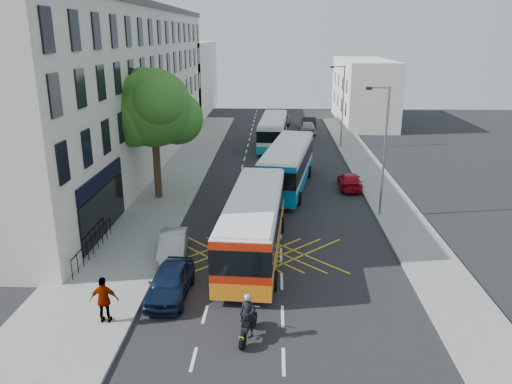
# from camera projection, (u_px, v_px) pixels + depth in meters

# --- Properties ---
(ground) EXTENTS (120.00, 120.00, 0.00)m
(ground) POSITION_uv_depth(u_px,v_px,m) (283.00, 316.00, 20.45)
(ground) COLOR black
(ground) RESTS_ON ground
(pavement_left) EXTENTS (5.00, 70.00, 0.15)m
(pavement_left) POSITION_uv_depth(u_px,v_px,m) (159.00, 198.00, 35.03)
(pavement_left) COLOR gray
(pavement_left) RESTS_ON ground
(pavement_right) EXTENTS (3.00, 70.00, 0.15)m
(pavement_right) POSITION_uv_depth(u_px,v_px,m) (388.00, 200.00, 34.44)
(pavement_right) COLOR gray
(pavement_right) RESTS_ON ground
(terrace_main) EXTENTS (8.30, 45.00, 13.50)m
(terrace_main) POSITION_uv_depth(u_px,v_px,m) (115.00, 87.00, 42.26)
(terrace_main) COLOR beige
(terrace_main) RESTS_ON ground
(terrace_far) EXTENTS (8.00, 20.00, 10.00)m
(terrace_far) POSITION_uv_depth(u_px,v_px,m) (181.00, 78.00, 71.85)
(terrace_far) COLOR silver
(terrace_far) RESTS_ON ground
(building_right) EXTENTS (6.00, 18.00, 8.00)m
(building_right) POSITION_uv_depth(u_px,v_px,m) (363.00, 91.00, 64.57)
(building_right) COLOR silver
(building_right) RESTS_ON ground
(street_tree) EXTENTS (6.30, 5.70, 8.80)m
(street_tree) POSITION_uv_depth(u_px,v_px,m) (153.00, 109.00, 33.12)
(street_tree) COLOR #382619
(street_tree) RESTS_ON pavement_left
(lamp_near) EXTENTS (1.45, 0.15, 8.00)m
(lamp_near) POSITION_uv_depth(u_px,v_px,m) (383.00, 145.00, 30.26)
(lamp_near) COLOR slate
(lamp_near) RESTS_ON pavement_right
(lamp_far) EXTENTS (1.45, 0.15, 8.00)m
(lamp_far) POSITION_uv_depth(u_px,v_px,m) (342.00, 102.00, 49.32)
(lamp_far) COLOR slate
(lamp_far) RESTS_ON pavement_right
(railings) EXTENTS (0.08, 5.60, 1.14)m
(railings) POSITION_uv_depth(u_px,v_px,m) (93.00, 244.00, 25.64)
(railings) COLOR black
(railings) RESTS_ON pavement_left
(bus_near) EXTENTS (3.32, 11.50, 3.20)m
(bus_near) POSITION_uv_depth(u_px,v_px,m) (254.00, 224.00, 25.77)
(bus_near) COLOR silver
(bus_near) RESTS_ON ground
(bus_mid) EXTENTS (4.51, 11.92, 3.27)m
(bus_mid) POSITION_uv_depth(u_px,v_px,m) (288.00, 165.00, 37.06)
(bus_mid) COLOR silver
(bus_mid) RESTS_ON ground
(bus_far) EXTENTS (3.07, 10.82, 3.01)m
(bus_far) POSITION_uv_depth(u_px,v_px,m) (273.00, 131.00, 50.97)
(bus_far) COLOR silver
(bus_far) RESTS_ON ground
(motorbike) EXTENTS (0.78, 2.11, 1.90)m
(motorbike) POSITION_uv_depth(u_px,v_px,m) (248.00, 317.00, 18.70)
(motorbike) COLOR black
(motorbike) RESTS_ON ground
(parked_car_blue) EXTENTS (1.75, 4.15, 1.40)m
(parked_car_blue) POSITION_uv_depth(u_px,v_px,m) (170.00, 282.00, 21.79)
(parked_car_blue) COLOR #0D1935
(parked_car_blue) RESTS_ON ground
(parked_car_silver) EXTENTS (1.73, 3.95, 1.26)m
(parked_car_silver) POSITION_uv_depth(u_px,v_px,m) (173.00, 245.00, 25.78)
(parked_car_silver) COLOR #A5A7AD
(parked_car_silver) RESTS_ON ground
(red_hatchback) EXTENTS (1.81, 4.08, 1.16)m
(red_hatchback) POSITION_uv_depth(u_px,v_px,m) (350.00, 181.00, 37.25)
(red_hatchback) COLOR #A70714
(red_hatchback) RESTS_ON ground
(distant_car_grey) EXTENTS (2.27, 4.46, 1.21)m
(distant_car_grey) POSITION_uv_depth(u_px,v_px,m) (282.00, 120.00, 63.51)
(distant_car_grey) COLOR #46494E
(distant_car_grey) RESTS_ON ground
(distant_car_silver) EXTENTS (1.89, 4.44, 1.50)m
(distant_car_silver) POSITION_uv_depth(u_px,v_px,m) (307.00, 127.00, 57.68)
(distant_car_silver) COLOR #9A9CA1
(distant_car_silver) RESTS_ON ground
(distant_car_dark) EXTENTS (1.57, 4.27, 1.40)m
(distant_car_dark) POSITION_uv_depth(u_px,v_px,m) (309.00, 122.00, 61.52)
(distant_car_dark) COLOR black
(distant_car_dark) RESTS_ON ground
(pedestrian_far) EXTENTS (1.14, 0.51, 1.92)m
(pedestrian_far) POSITION_uv_depth(u_px,v_px,m) (104.00, 300.00, 19.50)
(pedestrian_far) COLOR gray
(pedestrian_far) RESTS_ON pavement_left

